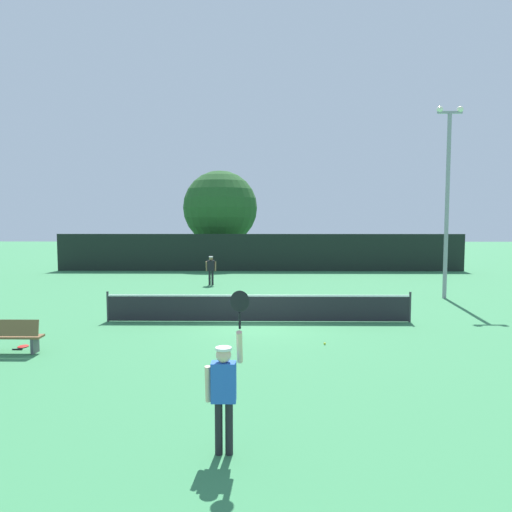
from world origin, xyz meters
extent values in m
plane|color=#387F4C|center=(0.00, 0.00, 0.00)|extent=(120.00, 120.00, 0.00)
cube|color=#232328|center=(0.00, 0.00, 0.48)|extent=(10.66, 0.03, 0.91)
cube|color=white|center=(0.00, 0.00, 0.93)|extent=(10.66, 0.04, 0.06)
cylinder|color=#333338|center=(-5.33, 0.00, 0.54)|extent=(0.08, 0.08, 1.07)
cylinder|color=#333338|center=(5.33, 0.00, 0.54)|extent=(0.08, 0.08, 1.07)
cube|color=black|center=(0.00, 16.50, 1.29)|extent=(28.37, 0.12, 2.59)
cube|color=blue|center=(-0.46, -9.50, 1.14)|extent=(0.38, 0.22, 0.62)
sphere|color=beige|center=(-0.46, -9.50, 1.56)|extent=(0.24, 0.24, 0.24)
cylinder|color=white|center=(-0.46, -9.50, 1.66)|extent=(0.25, 0.25, 0.04)
cylinder|color=black|center=(-0.54, -9.50, 0.42)|extent=(0.12, 0.12, 0.83)
cylinder|color=black|center=(-0.38, -9.50, 0.42)|extent=(0.12, 0.12, 0.83)
cylinder|color=beige|center=(-0.70, -9.50, 1.11)|extent=(0.09, 0.18, 0.59)
cylinder|color=beige|center=(-0.22, -9.42, 1.66)|extent=(0.09, 0.33, 0.56)
cylinder|color=black|center=(-0.22, -9.36, 2.06)|extent=(0.04, 0.11, 0.28)
ellipsoid|color=black|center=(-0.22, -9.30, 2.35)|extent=(0.30, 0.13, 0.36)
cube|color=black|center=(-2.66, 9.33, 1.07)|extent=(0.38, 0.22, 0.58)
sphere|color=#8C6647|center=(-2.66, 9.33, 1.46)|extent=(0.22, 0.22, 0.22)
cylinder|color=white|center=(-2.66, 9.33, 1.56)|extent=(0.23, 0.23, 0.04)
cylinder|color=black|center=(-2.74, 9.33, 0.39)|extent=(0.12, 0.12, 0.78)
cylinder|color=black|center=(-2.58, 9.33, 0.39)|extent=(0.12, 0.12, 0.78)
cylinder|color=#8C6647|center=(-2.90, 9.33, 1.04)|extent=(0.09, 0.17, 0.55)
cylinder|color=#8C6647|center=(-2.42, 9.33, 1.04)|extent=(0.09, 0.15, 0.55)
sphere|color=#CCE033|center=(1.94, -3.06, 0.03)|extent=(0.07, 0.07, 0.07)
cylinder|color=black|center=(-6.65, -3.73, 0.02)|extent=(0.28, 0.04, 0.04)
ellipsoid|color=red|center=(-6.65, -3.41, 0.02)|extent=(0.28, 0.36, 0.04)
cube|color=brown|center=(-6.72, -4.00, 0.45)|extent=(1.80, 0.40, 0.06)
cube|color=brown|center=(-6.72, -4.18, 0.73)|extent=(1.80, 0.12, 0.44)
cube|color=#4C4C51|center=(-6.02, -4.00, 0.23)|extent=(0.08, 0.36, 0.45)
cylinder|color=gray|center=(8.50, 5.13, 4.16)|extent=(0.18, 0.18, 8.31)
cube|color=gray|center=(8.50, 5.13, 8.36)|extent=(1.10, 0.10, 0.10)
sphere|color=#F2EDCC|center=(8.05, 5.13, 8.49)|extent=(0.28, 0.28, 0.28)
sphere|color=#F2EDCC|center=(8.95, 5.13, 8.49)|extent=(0.28, 0.28, 0.28)
cylinder|color=brown|center=(-3.11, 20.55, 1.17)|extent=(0.56, 0.56, 2.34)
sphere|color=#235123|center=(-3.11, 20.55, 4.49)|extent=(5.74, 5.74, 5.74)
cube|color=navy|center=(-2.75, 25.36, 0.60)|extent=(2.24, 4.34, 0.90)
cube|color=#2D333D|center=(-2.75, 25.06, 1.37)|extent=(1.87, 2.33, 0.64)
cylinder|color=black|center=(-3.60, 26.76, 0.30)|extent=(0.22, 0.60, 0.60)
cylinder|color=black|center=(-1.90, 26.76, 0.30)|extent=(0.22, 0.60, 0.60)
cylinder|color=black|center=(-3.60, 23.96, 0.30)|extent=(0.22, 0.60, 0.60)
cylinder|color=black|center=(-1.90, 23.96, 0.30)|extent=(0.22, 0.60, 0.60)
cube|color=navy|center=(6.43, 24.65, 0.60)|extent=(2.17, 4.32, 0.90)
cube|color=#2D333D|center=(6.43, 24.35, 1.37)|extent=(1.84, 2.31, 0.64)
cylinder|color=black|center=(5.58, 26.05, 0.30)|extent=(0.22, 0.60, 0.60)
cylinder|color=black|center=(7.28, 26.05, 0.30)|extent=(0.22, 0.60, 0.60)
cylinder|color=black|center=(5.58, 23.25, 0.30)|extent=(0.22, 0.60, 0.60)
cylinder|color=black|center=(7.28, 23.25, 0.30)|extent=(0.22, 0.60, 0.60)
cube|color=black|center=(10.48, 23.23, 0.60)|extent=(2.47, 4.42, 0.90)
cube|color=#2D333D|center=(10.48, 22.93, 1.37)|extent=(1.99, 2.42, 0.64)
cylinder|color=black|center=(9.63, 24.63, 0.30)|extent=(0.22, 0.60, 0.60)
cylinder|color=black|center=(11.33, 24.63, 0.30)|extent=(0.22, 0.60, 0.60)
cylinder|color=black|center=(9.63, 21.83, 0.30)|extent=(0.22, 0.60, 0.60)
cylinder|color=black|center=(11.33, 21.83, 0.30)|extent=(0.22, 0.60, 0.60)
camera|label=1|loc=(0.12, -16.58, 3.62)|focal=33.43mm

